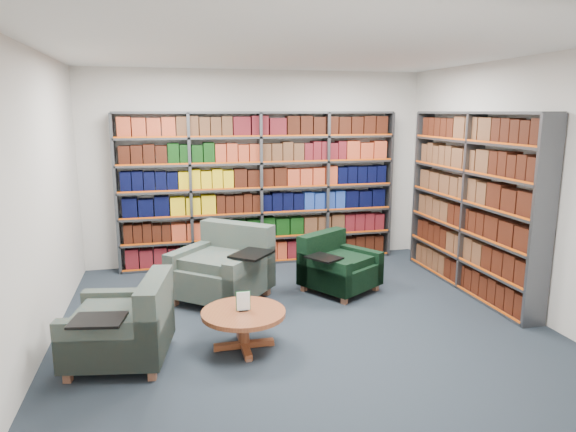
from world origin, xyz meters
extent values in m
cube|color=black|center=(0.00, 0.00, -0.01)|extent=(5.00, 5.00, 0.01)
cube|color=white|center=(0.00, 0.00, 2.80)|extent=(5.00, 5.00, 0.01)
cube|color=beige|center=(0.00, 2.50, 1.40)|extent=(5.00, 0.01, 2.80)
cube|color=beige|center=(0.00, -2.50, 1.40)|extent=(5.00, 0.01, 2.80)
cube|color=beige|center=(-2.50, 0.00, 1.40)|extent=(0.01, 5.00, 2.80)
cube|color=beige|center=(2.50, 0.00, 1.40)|extent=(0.01, 5.00, 2.80)
cube|color=#47494F|center=(0.00, 2.34, 1.10)|extent=(4.00, 0.28, 2.20)
cube|color=silver|center=(0.00, 2.47, 1.10)|extent=(4.00, 0.02, 2.20)
cube|color=#D84C0A|center=(0.00, 2.21, 1.10)|extent=(4.00, 0.01, 2.20)
cube|color=#4F0F15|center=(0.00, 2.34, 0.18)|extent=(3.88, 0.21, 0.29)
cube|color=black|center=(0.00, 2.34, 0.54)|extent=(3.88, 0.21, 0.29)
cube|color=black|center=(0.00, 2.34, 0.91)|extent=(3.88, 0.21, 0.29)
cube|color=black|center=(0.00, 2.34, 1.28)|extent=(3.88, 0.21, 0.29)
cube|color=black|center=(0.00, 2.34, 1.64)|extent=(3.88, 0.21, 0.29)
cube|color=#9A351B|center=(0.00, 2.34, 2.01)|extent=(3.88, 0.21, 0.29)
cube|color=#47494F|center=(2.34, 0.60, 1.10)|extent=(0.28, 2.50, 2.20)
cube|color=silver|center=(2.47, 0.60, 1.10)|extent=(0.02, 2.50, 2.20)
cube|color=#D84C0A|center=(2.21, 0.60, 1.10)|extent=(0.02, 2.50, 2.20)
cube|color=#4B2C19|center=(2.34, 0.60, 0.18)|extent=(0.21, 2.38, 0.29)
cube|color=black|center=(2.34, 0.60, 0.54)|extent=(0.21, 2.38, 0.29)
cube|color=#4B2C19|center=(2.34, 0.60, 0.91)|extent=(0.21, 2.38, 0.29)
cube|color=#4B2C19|center=(2.34, 0.60, 1.28)|extent=(0.21, 2.38, 0.29)
cube|color=#4B2C19|center=(2.34, 0.60, 1.64)|extent=(0.21, 2.38, 0.29)
cube|color=black|center=(2.34, 0.60, 2.01)|extent=(0.21, 2.38, 0.29)
cube|color=#0A2C36|center=(-0.74, 0.90, 0.28)|extent=(1.35, 1.35, 0.34)
cube|color=#0A2C36|center=(-0.50, 1.19, 0.49)|extent=(0.87, 0.78, 0.77)
cube|color=#0A2C36|center=(-1.05, 1.16, 0.36)|extent=(0.73, 0.83, 0.51)
cube|color=#0A2C36|center=(-0.43, 0.64, 0.36)|extent=(0.73, 0.83, 0.51)
cube|color=black|center=(-0.43, 0.57, 0.64)|extent=(0.58, 0.59, 0.03)
cube|color=brown|center=(-1.30, 0.86, 0.05)|extent=(0.10, 0.10, 0.11)
cube|color=brown|center=(-0.70, 0.35, 0.05)|extent=(0.10, 0.10, 0.11)
cube|color=brown|center=(-0.79, 1.46, 0.05)|extent=(0.10, 0.10, 0.11)
cube|color=brown|center=(-0.19, 0.95, 0.05)|extent=(0.10, 0.10, 0.11)
cube|color=black|center=(0.74, 0.87, 0.22)|extent=(1.07, 1.07, 0.28)
cube|color=black|center=(0.57, 1.13, 0.40)|extent=(0.75, 0.56, 0.62)
cube|color=black|center=(0.46, 0.70, 0.29)|extent=(0.52, 0.72, 0.41)
cube|color=black|center=(1.01, 1.05, 0.29)|extent=(0.52, 0.72, 0.41)
cube|color=black|center=(0.45, 0.64, 0.52)|extent=(0.45, 0.48, 0.02)
cube|color=brown|center=(0.64, 0.43, 0.04)|extent=(0.08, 0.08, 0.09)
cube|color=brown|center=(1.18, 0.78, 0.04)|extent=(0.08, 0.08, 0.09)
cube|color=brown|center=(0.29, 0.97, 0.04)|extent=(0.08, 0.08, 0.09)
cube|color=brown|center=(0.83, 1.31, 0.04)|extent=(0.08, 0.08, 0.09)
cube|color=#0A2C36|center=(-1.80, -0.42, 0.24)|extent=(0.98, 0.98, 0.30)
cube|color=#0A2C36|center=(-1.48, -0.48, 0.43)|extent=(0.34, 0.87, 0.68)
cube|color=#0A2C36|center=(-1.74, -0.07, 0.32)|extent=(0.86, 0.28, 0.45)
cube|color=#0A2C36|center=(-1.86, -0.78, 0.32)|extent=(0.86, 0.28, 0.45)
cube|color=black|center=(-1.92, -0.81, 0.56)|extent=(0.46, 0.39, 0.02)
cube|color=brown|center=(-2.08, -0.02, 0.05)|extent=(0.08, 0.08, 0.09)
cube|color=brown|center=(-2.20, -0.70, 0.05)|extent=(0.08, 0.08, 0.09)
cube|color=brown|center=(-1.40, -0.14, 0.05)|extent=(0.08, 0.08, 0.09)
cube|color=brown|center=(-1.52, -0.83, 0.05)|extent=(0.08, 0.08, 0.09)
cylinder|color=brown|center=(-0.68, -0.43, 0.35)|extent=(0.80, 0.80, 0.04)
cylinder|color=brown|center=(-0.68, -0.43, 0.18)|extent=(0.11, 0.11, 0.32)
cube|color=brown|center=(-0.68, -0.43, 0.04)|extent=(0.58, 0.07, 0.05)
cube|color=brown|center=(-0.68, -0.43, 0.04)|extent=(0.07, 0.58, 0.05)
cube|color=black|center=(-0.68, -0.43, 0.38)|extent=(0.09, 0.04, 0.01)
cube|color=white|center=(-0.68, -0.43, 0.47)|extent=(0.12, 0.01, 0.18)
cube|color=#145926|center=(-0.68, -0.42, 0.47)|extent=(0.14, 0.00, 0.19)
camera|label=1|loc=(-1.33, -4.94, 2.22)|focal=32.00mm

